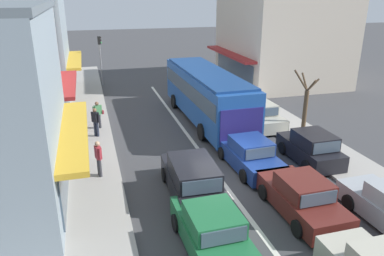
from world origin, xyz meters
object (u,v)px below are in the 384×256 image
(sedan_behind_bus_mid, at_px, (301,197))
(pedestrian_browsing_midblock, at_px, (98,157))
(parked_wagon_kerb_rear, at_px, (229,92))
(parked_hatchback_kerb_second, at_px, (311,148))
(pedestrian_far_walker, at_px, (96,120))
(traffic_light_downstreet, at_px, (100,52))
(street_tree_right, at_px, (305,107))
(wagon_adjacent_lane_lead, at_px, (192,179))
(sedan_behind_bus_near, at_px, (250,155))
(parked_sedan_kerb_third, at_px, (259,115))
(city_bus, at_px, (207,92))
(pedestrian_with_handbag_near, at_px, (98,113))
(sedan_queue_far_back, at_px, (212,232))

(sedan_behind_bus_mid, relative_size, pedestrian_browsing_midblock, 2.59)
(sedan_behind_bus_mid, height_order, parked_wagon_kerb_rear, parked_wagon_kerb_rear)
(parked_hatchback_kerb_second, distance_m, pedestrian_far_walker, 11.46)
(traffic_light_downstreet, xyz_separation_m, pedestrian_far_walker, (-1.00, -12.91, -1.79))
(street_tree_right, bearing_deg, parked_wagon_kerb_rear, 101.44)
(wagon_adjacent_lane_lead, height_order, street_tree_right, street_tree_right)
(traffic_light_downstreet, distance_m, pedestrian_browsing_midblock, 17.98)
(sedan_behind_bus_near, height_order, parked_sedan_kerb_third, same)
(sedan_behind_bus_mid, height_order, sedan_behind_bus_near, same)
(pedestrian_far_walker, bearing_deg, sedan_behind_bus_near, -40.55)
(parked_sedan_kerb_third, height_order, street_tree_right, street_tree_right)
(city_bus, bearing_deg, traffic_light_downstreet, 116.25)
(sedan_behind_bus_near, height_order, pedestrian_with_handbag_near, pedestrian_with_handbag_near)
(sedan_behind_bus_near, bearing_deg, sedan_behind_bus_mid, -86.01)
(sedan_queue_far_back, xyz_separation_m, traffic_light_downstreet, (-2.17, 23.74, 2.19))
(sedan_behind_bus_near, height_order, street_tree_right, street_tree_right)
(sedan_behind_bus_near, bearing_deg, pedestrian_with_handbag_near, 132.87)
(parked_hatchback_kerb_second, bearing_deg, pedestrian_with_handbag_near, 143.29)
(sedan_queue_far_back, distance_m, parked_wagon_kerb_rear, 17.12)
(parked_hatchback_kerb_second, xyz_separation_m, traffic_light_downstreet, (-8.82, 18.80, 2.15))
(wagon_adjacent_lane_lead, xyz_separation_m, pedestrian_browsing_midblock, (-3.51, 2.50, 0.32))
(wagon_adjacent_lane_lead, relative_size, parked_sedan_kerb_third, 1.08)
(traffic_light_downstreet, relative_size, pedestrian_far_walker, 2.58)
(city_bus, relative_size, sedan_behind_bus_mid, 2.58)
(sedan_behind_bus_near, bearing_deg, parked_hatchback_kerb_second, -2.90)
(parked_wagon_kerb_rear, bearing_deg, pedestrian_browsing_midblock, -134.73)
(city_bus, xyz_separation_m, parked_wagon_kerb_rear, (2.96, 3.81, -1.14))
(city_bus, distance_m, pedestrian_browsing_midblock, 9.21)
(pedestrian_far_walker, bearing_deg, traffic_light_downstreet, 85.58)
(sedan_behind_bus_near, relative_size, pedestrian_far_walker, 2.62)
(parked_sedan_kerb_third, relative_size, pedestrian_far_walker, 2.59)
(sedan_queue_far_back, bearing_deg, traffic_light_downstreet, 95.22)
(wagon_adjacent_lane_lead, height_order, parked_hatchback_kerb_second, wagon_adjacent_lane_lead)
(sedan_behind_bus_mid, bearing_deg, city_bus, 90.98)
(city_bus, height_order, parked_sedan_kerb_third, city_bus)
(wagon_adjacent_lane_lead, bearing_deg, sedan_behind_bus_mid, -33.05)
(sedan_behind_bus_near, distance_m, traffic_light_downstreet, 19.62)
(traffic_light_downstreet, bearing_deg, parked_hatchback_kerb_second, -64.86)
(sedan_queue_far_back, distance_m, parked_sedan_kerb_third, 12.20)
(city_bus, bearing_deg, sedan_queue_far_back, -106.86)
(city_bus, relative_size, parked_sedan_kerb_third, 2.58)
(parked_sedan_kerb_third, distance_m, street_tree_right, 2.98)
(sedan_queue_far_back, bearing_deg, pedestrian_far_walker, 106.28)
(parked_hatchback_kerb_second, distance_m, pedestrian_with_handbag_near, 12.03)
(wagon_adjacent_lane_lead, height_order, parked_wagon_kerb_rear, same)
(city_bus, height_order, pedestrian_browsing_midblock, city_bus)
(parked_wagon_kerb_rear, xyz_separation_m, street_tree_right, (1.56, -7.70, 0.98))
(city_bus, distance_m, pedestrian_with_handbag_near, 6.67)
(parked_hatchback_kerb_second, height_order, parked_wagon_kerb_rear, parked_wagon_kerb_rear)
(wagon_adjacent_lane_lead, height_order, sedan_behind_bus_mid, wagon_adjacent_lane_lead)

